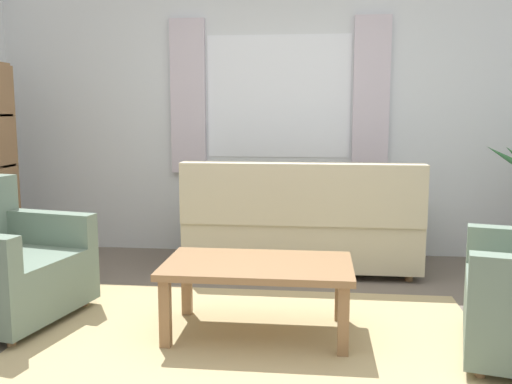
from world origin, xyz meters
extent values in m
plane|color=#6B6056|center=(0.00, 0.00, 0.00)|extent=(6.24, 6.24, 0.00)
cube|color=silver|center=(0.00, 2.26, 1.30)|extent=(5.32, 0.12, 2.60)
cube|color=white|center=(0.00, 2.20, 1.45)|extent=(1.30, 0.01, 1.10)
cube|color=silver|center=(-0.83, 2.17, 1.45)|extent=(0.32, 0.06, 1.40)
cube|color=silver|center=(0.83, 2.17, 1.45)|extent=(0.32, 0.06, 1.40)
cube|color=tan|center=(0.00, 0.00, 0.01)|extent=(2.67, 2.01, 0.01)
cube|color=#BCB293|center=(0.24, 1.69, 0.25)|extent=(1.90, 0.80, 0.38)
cube|color=#BCB293|center=(0.24, 1.37, 0.68)|extent=(1.90, 0.20, 0.48)
cube|color=#BCB293|center=(1.11, 1.69, 0.56)|extent=(0.16, 0.80, 0.24)
cube|color=#BCB293|center=(-0.63, 1.69, 0.56)|extent=(0.16, 0.80, 0.24)
cylinder|color=olive|center=(1.09, 1.99, 0.03)|extent=(0.06, 0.06, 0.06)
cylinder|color=olive|center=(-0.61, 1.99, 0.03)|extent=(0.06, 0.06, 0.06)
cylinder|color=olive|center=(1.09, 1.39, 0.03)|extent=(0.06, 0.06, 0.06)
cylinder|color=olive|center=(-0.61, 1.39, 0.03)|extent=(0.06, 0.06, 0.06)
cube|color=slate|center=(-1.58, 0.26, 0.24)|extent=(0.95, 0.99, 0.36)
cube|color=slate|center=(-1.50, 0.61, 0.53)|extent=(0.81, 0.28, 0.22)
cylinder|color=olive|center=(-1.33, -0.14, 0.03)|extent=(0.05, 0.05, 0.06)
cylinder|color=olive|center=(-1.19, 0.52, 0.03)|extent=(0.05, 0.05, 0.06)
cylinder|color=olive|center=(-1.82, 0.65, 0.03)|extent=(0.05, 0.05, 0.06)
cylinder|color=olive|center=(1.35, 0.41, 0.03)|extent=(0.05, 0.05, 0.06)
cylinder|color=olive|center=(1.19, -0.25, 0.03)|extent=(0.05, 0.05, 0.06)
cube|color=olive|center=(0.03, 0.20, 0.42)|extent=(1.10, 0.64, 0.04)
cube|color=olive|center=(-0.46, -0.06, 0.20)|extent=(0.06, 0.06, 0.40)
cube|color=olive|center=(0.52, -0.06, 0.20)|extent=(0.06, 0.06, 0.40)
cube|color=olive|center=(-0.46, 0.46, 0.20)|extent=(0.06, 0.06, 0.40)
cube|color=olive|center=(0.52, 0.46, 0.20)|extent=(0.06, 0.06, 0.40)
cube|color=olive|center=(-2.38, 1.63, 0.85)|extent=(0.30, 0.04, 1.70)
camera|label=1|loc=(0.37, -3.00, 1.32)|focal=39.63mm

